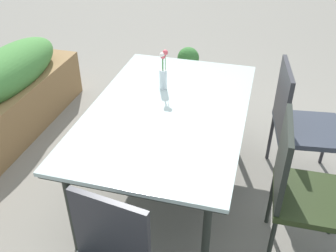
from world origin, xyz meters
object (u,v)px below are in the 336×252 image
dining_table (168,115)px  flower_vase (163,71)px  chair_near_left (301,187)px  potted_plant (188,67)px  chair_near_right (299,120)px

dining_table → flower_vase: bearing=21.9°
chair_near_left → potted_plant: (2.03, 1.12, -0.30)m
chair_near_left → potted_plant: 2.33m
chair_near_right → flower_vase: bearing=-91.9°
chair_near_left → flower_vase: flower_vase is taller
dining_table → potted_plant: size_ratio=3.43×
chair_near_left → potted_plant: chair_near_left is taller
flower_vase → potted_plant: bearing=4.4°
chair_near_right → flower_vase: flower_vase is taller
chair_near_left → flower_vase: 1.24m
dining_table → flower_vase: (0.27, 0.11, 0.19)m
chair_near_right → potted_plant: chair_near_right is taller
potted_plant → chair_near_left: bearing=-151.2°
flower_vase → potted_plant: size_ratio=0.63×
chair_near_right → potted_plant: (1.29, 1.11, -0.29)m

